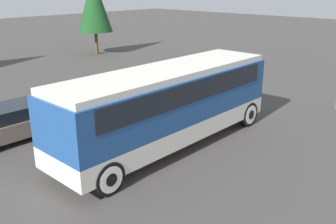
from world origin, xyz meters
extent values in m
plane|color=#423F3D|center=(0.00, 0.00, 0.00)|extent=(120.00, 120.00, 0.00)
cube|color=silver|center=(0.00, 0.00, 0.81)|extent=(9.61, 2.47, 0.71)
cube|color=navy|center=(0.00, 0.00, 1.99)|extent=(9.61, 2.47, 1.65)
cube|color=black|center=(0.00, 0.00, 2.39)|extent=(8.46, 2.51, 0.74)
cube|color=silver|center=(0.00, 0.00, 2.92)|extent=(9.42, 2.27, 0.22)
cube|color=navy|center=(4.65, 0.00, 1.75)|extent=(0.36, 2.37, 1.89)
cylinder|color=black|center=(3.95, -1.13, 0.53)|extent=(1.06, 0.28, 1.06)
cylinder|color=silver|center=(3.95, -1.13, 0.53)|extent=(0.83, 0.30, 0.83)
cylinder|color=black|center=(3.95, -1.13, 0.53)|extent=(0.40, 0.32, 0.40)
cylinder|color=black|center=(3.95, 1.13, 0.53)|extent=(1.06, 0.28, 1.06)
cylinder|color=silver|center=(3.95, 1.13, 0.53)|extent=(0.83, 0.30, 0.83)
cylinder|color=black|center=(3.95, 1.13, 0.53)|extent=(0.40, 0.32, 0.40)
cylinder|color=black|center=(-3.79, -1.13, 0.53)|extent=(1.06, 0.28, 1.06)
cylinder|color=silver|center=(-3.79, -1.13, 0.53)|extent=(0.83, 0.30, 0.83)
cylinder|color=black|center=(-3.79, -1.13, 0.53)|extent=(0.40, 0.32, 0.40)
cylinder|color=black|center=(-3.79, 1.13, 0.53)|extent=(1.06, 0.28, 1.06)
cylinder|color=silver|center=(-3.79, 1.13, 0.53)|extent=(0.83, 0.30, 0.83)
cylinder|color=black|center=(-3.79, 1.13, 0.53)|extent=(0.40, 0.32, 0.40)
cube|color=#7A6B5B|center=(-3.43, 5.05, 0.56)|extent=(4.23, 1.84, 0.66)
cube|color=black|center=(-3.60, 5.05, 1.14)|extent=(2.20, 1.65, 0.50)
cylinder|color=black|center=(-1.75, 4.22, 0.31)|extent=(0.62, 0.22, 0.62)
cylinder|color=black|center=(-1.75, 4.22, 0.31)|extent=(0.23, 0.26, 0.23)
cylinder|color=black|center=(-1.75, 5.87, 0.31)|extent=(0.62, 0.22, 0.62)
cylinder|color=black|center=(-1.75, 5.87, 0.31)|extent=(0.23, 0.26, 0.23)
cube|color=#2D5638|center=(3.00, 5.32, 0.57)|extent=(4.04, 1.85, 0.61)
cube|color=black|center=(2.84, 5.32, 1.11)|extent=(2.10, 1.67, 0.48)
cylinder|color=black|center=(4.53, 4.48, 0.35)|extent=(0.70, 0.22, 0.70)
cylinder|color=black|center=(4.53, 4.48, 0.35)|extent=(0.27, 0.26, 0.27)
cylinder|color=black|center=(4.53, 6.16, 0.35)|extent=(0.70, 0.22, 0.70)
cylinder|color=black|center=(4.53, 6.16, 0.35)|extent=(0.27, 0.26, 0.27)
cylinder|color=black|center=(1.48, 4.48, 0.35)|extent=(0.70, 0.22, 0.70)
cylinder|color=black|center=(1.48, 4.48, 0.35)|extent=(0.27, 0.26, 0.27)
cylinder|color=black|center=(1.48, 6.16, 0.35)|extent=(0.70, 0.22, 0.70)
cylinder|color=black|center=(1.48, 6.16, 0.35)|extent=(0.27, 0.26, 0.27)
cylinder|color=brown|center=(10.38, 18.21, 0.98)|extent=(0.28, 0.28, 1.96)
cone|color=#19471E|center=(10.38, 18.21, 4.34)|extent=(2.98, 2.98, 4.77)
camera|label=1|loc=(-9.75, -9.00, 5.92)|focal=40.00mm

